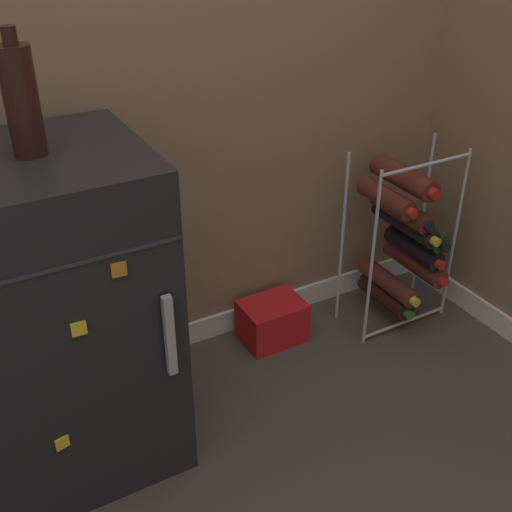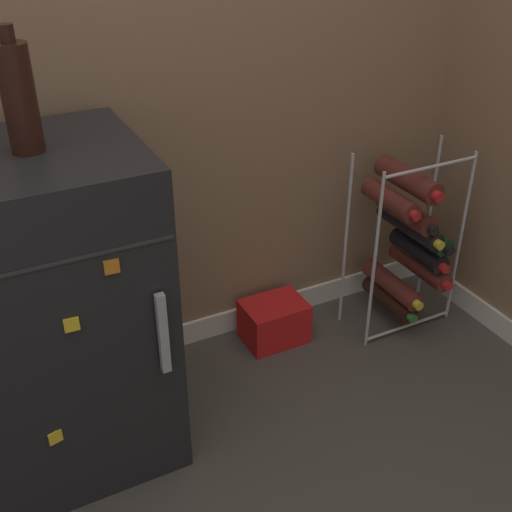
# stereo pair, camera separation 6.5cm
# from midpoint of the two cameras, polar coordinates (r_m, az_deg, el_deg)

# --- Properties ---
(ground_plane) EXTENTS (14.00, 14.00, 0.00)m
(ground_plane) POSITION_cam_midpoint_polar(r_m,az_deg,el_deg) (2.06, 1.33, -16.84)
(ground_plane) COLOR #423D38
(mini_fridge) EXTENTS (0.55, 0.54, 0.95)m
(mini_fridge) POSITION_cam_midpoint_polar(r_m,az_deg,el_deg) (1.85, -17.97, -5.39)
(mini_fridge) COLOR black
(mini_fridge) RESTS_ON ground_plane
(wine_rack) EXTENTS (0.40, 0.33, 0.70)m
(wine_rack) POSITION_cam_midpoint_polar(r_m,az_deg,el_deg) (2.46, 12.17, 1.67)
(wine_rack) COLOR #B2B2B7
(wine_rack) RESTS_ON ground_plane
(soda_box) EXTENTS (0.23, 0.17, 0.16)m
(soda_box) POSITION_cam_midpoint_polar(r_m,az_deg,el_deg) (2.42, 0.68, -5.80)
(soda_box) COLOR red
(soda_box) RESTS_ON ground_plane
(fridge_top_bottle) EXTENTS (0.08, 0.08, 0.29)m
(fridge_top_bottle) POSITION_cam_midpoint_polar(r_m,az_deg,el_deg) (1.60, -21.26, 12.77)
(fridge_top_bottle) COLOR black
(fridge_top_bottle) RESTS_ON mini_fridge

